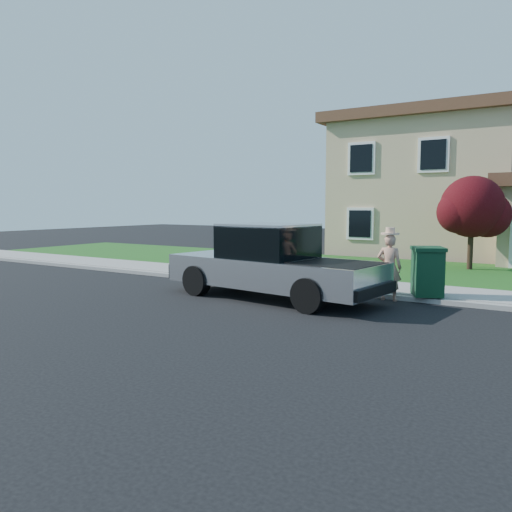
{
  "coord_description": "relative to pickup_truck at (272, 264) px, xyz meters",
  "views": [
    {
      "loc": [
        5.99,
        -9.87,
        2.43
      ],
      "look_at": [
        -0.46,
        0.47,
        1.2
      ],
      "focal_mm": 35.0,
      "sensor_mm": 36.0,
      "label": 1
    }
  ],
  "objects": [
    {
      "name": "ground",
      "position": [
        0.53,
        -1.36,
        -0.92
      ],
      "size": [
        80.0,
        80.0,
        0.0
      ],
      "primitive_type": "plane",
      "color": "black",
      "rests_on": "ground"
    },
    {
      "name": "curb",
      "position": [
        1.53,
        1.54,
        -0.86
      ],
      "size": [
        40.0,
        0.2,
        0.12
      ],
      "primitive_type": "cube",
      "color": "gray",
      "rests_on": "ground"
    },
    {
      "name": "sidewalk",
      "position": [
        1.53,
        2.64,
        -0.84
      ],
      "size": [
        40.0,
        2.0,
        0.15
      ],
      "primitive_type": "cube",
      "color": "gray",
      "rests_on": "ground"
    },
    {
      "name": "lawn",
      "position": [
        1.53,
        7.14,
        -0.87
      ],
      "size": [
        40.0,
        7.0,
        0.1
      ],
      "primitive_type": "cube",
      "color": "#143F12",
      "rests_on": "ground"
    },
    {
      "name": "house",
      "position": [
        1.84,
        15.02,
        2.25
      ],
      "size": [
        14.0,
        11.3,
        6.85
      ],
      "color": "tan",
      "rests_on": "ground"
    },
    {
      "name": "pickup_truck",
      "position": [
        0.0,
        0.0,
        0.0
      ],
      "size": [
        6.18,
        2.75,
        1.97
      ],
      "rotation": [
        0.0,
        0.0,
        -0.13
      ],
      "color": "black",
      "rests_on": "ground"
    },
    {
      "name": "woman",
      "position": [
        2.72,
        1.32,
        -0.02
      ],
      "size": [
        0.65,
        0.46,
        1.88
      ],
      "rotation": [
        0.0,
        0.0,
        3.21
      ],
      "color": "tan",
      "rests_on": "ground"
    },
    {
      "name": "ornamental_tree",
      "position": [
        3.59,
        8.43,
        1.37
      ],
      "size": [
        2.49,
        2.25,
        3.42
      ],
      "color": "black",
      "rests_on": "lawn"
    },
    {
      "name": "trash_bin",
      "position": [
        3.57,
        1.74,
        -0.14
      ],
      "size": [
        1.05,
        1.11,
        1.24
      ],
      "rotation": [
        0.0,
        0.0,
        0.42
      ],
      "color": "#0E351D",
      "rests_on": "sidewalk"
    }
  ]
}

